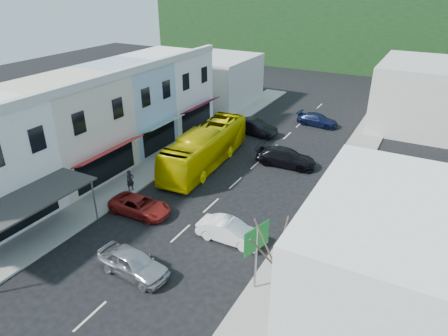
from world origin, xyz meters
TOP-DOWN VIEW (x-y plane):
  - ground at (0.00, 0.00)m, footprint 120.00×120.00m
  - sidewalk_left at (-7.50, 10.00)m, footprint 3.00×52.00m
  - sidewalk_right at (7.50, 10.00)m, footprint 3.00×52.00m
  - shopfront_row at (-12.49, 5.00)m, footprint 8.25×30.00m
  - right_building at (13.50, -4.00)m, footprint 8.00×9.00m
  - distant_block_left at (-12.00, 27.00)m, footprint 8.00×10.00m
  - distant_block_right at (11.00, 30.00)m, footprint 8.00×12.00m
  - hillside at (-1.45, 65.09)m, footprint 80.00×26.00m
  - bus at (-3.90, 9.82)m, footprint 3.35×11.75m
  - car_silver at (-0.15, -4.49)m, footprint 4.52×2.12m
  - car_white at (3.18, 0.86)m, footprint 4.42×1.86m
  - car_red at (-3.86, 0.68)m, footprint 4.66×2.04m
  - car_black_near at (2.38, 13.07)m, footprint 4.60×2.10m
  - car_black_far at (-3.24, 18.76)m, footprint 4.58×2.31m
  - car_navy_far at (1.84, 24.60)m, footprint 4.64×2.23m
  - pedestrian_left at (-6.50, 2.82)m, footprint 0.61×0.71m
  - direction_sign at (6.40, -2.39)m, footprint 1.24×1.98m
  - street_tree at (8.00, -3.87)m, footprint 2.27×2.27m
  - traffic_signal at (6.28, 31.35)m, footprint 0.65×1.12m

SIDE VIEW (x-z plane):
  - ground at x=0.00m, z-range 0.00..0.00m
  - sidewalk_left at x=-7.50m, z-range 0.00..0.15m
  - sidewalk_right at x=7.50m, z-range 0.00..0.15m
  - car_silver at x=-0.15m, z-range 0.00..1.40m
  - car_white at x=3.18m, z-range 0.00..1.40m
  - car_red at x=-3.86m, z-range 0.00..1.40m
  - car_black_near at x=2.38m, z-range 0.00..1.40m
  - car_black_far at x=-3.24m, z-range 0.00..1.40m
  - car_navy_far at x=1.84m, z-range 0.00..1.40m
  - pedestrian_left at x=-6.50m, z-range 0.15..1.85m
  - bus at x=-3.90m, z-range 0.00..3.10m
  - direction_sign at x=6.40m, z-range 0.00..4.13m
  - traffic_signal at x=6.28m, z-range 0.00..5.30m
  - distant_block_left at x=-12.00m, z-range 0.00..6.00m
  - street_tree at x=8.00m, z-range 0.00..6.47m
  - distant_block_right at x=11.00m, z-range 0.00..7.00m
  - shopfront_row at x=-12.49m, z-range 0.00..8.00m
  - right_building at x=13.50m, z-range 0.00..8.00m
  - hillside at x=-1.45m, z-range -0.27..13.73m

